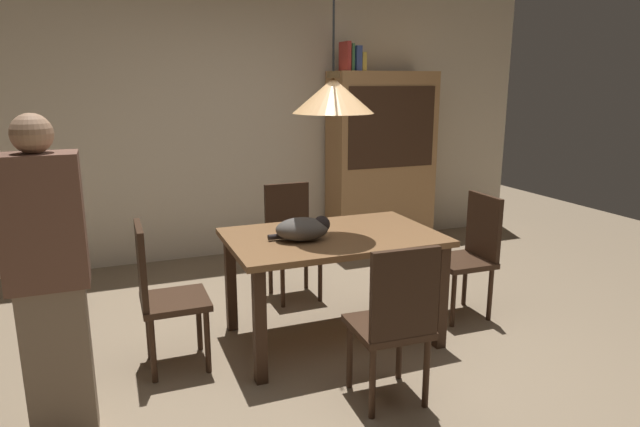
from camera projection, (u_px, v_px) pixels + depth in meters
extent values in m
plane|color=#847056|center=(355.00, 366.00, 3.47)|extent=(10.00, 10.00, 0.00)
cube|color=beige|center=(246.00, 112.00, 5.53)|extent=(6.40, 0.10, 2.90)
cube|color=brown|center=(332.00, 237.00, 3.69)|extent=(1.40, 0.90, 0.04)
cube|color=#382316|center=(260.00, 327.00, 3.20)|extent=(0.07, 0.07, 0.71)
cube|color=#382316|center=(441.00, 297.00, 3.64)|extent=(0.07, 0.07, 0.71)
cube|color=#382316|center=(231.00, 283.00, 3.91)|extent=(0.07, 0.07, 0.71)
cube|color=#382316|center=(386.00, 262.00, 4.35)|extent=(0.07, 0.07, 0.71)
cube|color=#382316|center=(175.00, 301.00, 3.39)|extent=(0.40, 0.40, 0.04)
cube|color=#322014|center=(141.00, 264.00, 3.26)|extent=(0.04, 0.38, 0.48)
cylinder|color=#382316|center=(207.00, 341.00, 3.35)|extent=(0.04, 0.04, 0.41)
cylinder|color=#382316|center=(199.00, 321.00, 3.64)|extent=(0.04, 0.04, 0.41)
cylinder|color=#382316|center=(153.00, 350.00, 3.24)|extent=(0.04, 0.04, 0.41)
cylinder|color=#382316|center=(149.00, 328.00, 3.53)|extent=(0.04, 0.04, 0.41)
cube|color=#382316|center=(295.00, 247.00, 4.48)|extent=(0.41, 0.41, 0.04)
cube|color=#322014|center=(287.00, 212.00, 4.58)|extent=(0.38, 0.04, 0.48)
cylinder|color=#382316|center=(283.00, 282.00, 4.33)|extent=(0.04, 0.04, 0.41)
cylinder|color=#382316|center=(320.00, 277.00, 4.45)|extent=(0.04, 0.04, 0.41)
cylinder|color=#382316|center=(271.00, 270.00, 4.62)|extent=(0.04, 0.04, 0.41)
cylinder|color=#382316|center=(306.00, 265.00, 4.74)|extent=(0.04, 0.04, 0.41)
cube|color=#382316|center=(388.00, 327.00, 3.03)|extent=(0.42, 0.42, 0.04)
cube|color=#322014|center=(405.00, 294.00, 2.81)|extent=(0.38, 0.05, 0.48)
cylinder|color=#382316|center=(399.00, 347.00, 3.28)|extent=(0.04, 0.04, 0.41)
cylinder|color=#382316|center=(350.00, 355.00, 3.18)|extent=(0.04, 0.04, 0.41)
cylinder|color=#382316|center=(426.00, 373.00, 2.99)|extent=(0.04, 0.04, 0.41)
cylinder|color=#382316|center=(372.00, 383.00, 2.89)|extent=(0.04, 0.04, 0.41)
cube|color=#382316|center=(461.00, 262.00, 4.13)|extent=(0.41, 0.41, 0.04)
cube|color=#322014|center=(484.00, 226.00, 4.13)|extent=(0.04, 0.38, 0.48)
cylinder|color=#382316|center=(430.00, 285.00, 4.27)|extent=(0.04, 0.04, 0.41)
cylinder|color=#382316|center=(453.00, 300.00, 3.98)|extent=(0.04, 0.04, 0.41)
cylinder|color=#382316|center=(465.00, 280.00, 4.38)|extent=(0.04, 0.04, 0.41)
cylinder|color=#382316|center=(490.00, 294.00, 4.09)|extent=(0.04, 0.04, 0.41)
ellipsoid|color=#4C4742|center=(302.00, 229.00, 3.53)|extent=(0.38, 0.29, 0.15)
sphere|color=black|center=(322.00, 224.00, 3.55)|extent=(0.11, 0.11, 0.11)
cylinder|color=black|center=(282.00, 236.00, 3.55)|extent=(0.18, 0.04, 0.04)
cone|color=#E0A86B|center=(333.00, 96.00, 3.47)|extent=(0.52, 0.52, 0.22)
cylinder|color=#513D23|center=(333.00, 74.00, 3.44)|extent=(0.08, 0.08, 0.04)
cube|color=#A87A4C|center=(381.00, 161.00, 5.84)|extent=(1.10, 0.44, 1.85)
cube|color=#382316|center=(392.00, 127.00, 5.55)|extent=(0.97, 0.01, 0.81)
cube|color=#382316|center=(379.00, 241.00, 6.05)|extent=(1.12, 0.45, 0.08)
cube|color=#B73833|center=(345.00, 56.00, 5.44)|extent=(0.04, 0.22, 0.28)
cube|color=#427A4C|center=(349.00, 57.00, 5.46)|extent=(0.03, 0.20, 0.26)
cube|color=#384C93|center=(355.00, 59.00, 5.48)|extent=(0.06, 0.24, 0.24)
cube|color=gold|center=(360.00, 62.00, 5.51)|extent=(0.04, 0.20, 0.18)
cube|color=#84705B|center=(60.00, 363.00, 2.71)|extent=(0.30, 0.20, 0.80)
cube|color=brown|center=(42.00, 222.00, 2.54)|extent=(0.36, 0.22, 0.63)
sphere|color=#A37A5B|center=(32.00, 134.00, 2.44)|extent=(0.18, 0.18, 0.18)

